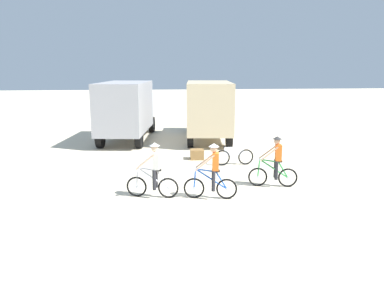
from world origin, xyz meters
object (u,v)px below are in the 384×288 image
at_px(box_truck_grey_hauler, 127,108).
at_px(supply_crate, 197,154).
at_px(bicycle_spare, 234,156).
at_px(cyclist_near_camera, 275,163).
at_px(box_truck_tan_camper, 208,107).
at_px(cyclist_orange_shirt, 154,172).
at_px(cyclist_cowboy_hat, 212,173).

bearing_deg(box_truck_grey_hauler, supply_crate, -55.68).
relative_size(bicycle_spare, supply_crate, 2.80).
bearing_deg(supply_crate, cyclist_near_camera, -62.42).
height_order(box_truck_tan_camper, supply_crate, box_truck_tan_camper).
relative_size(box_truck_tan_camper, bicycle_spare, 4.02).
distance_m(cyclist_orange_shirt, cyclist_cowboy_hat, 1.88).
height_order(box_truck_grey_hauler, cyclist_near_camera, box_truck_grey_hauler).
bearing_deg(box_truck_grey_hauler, cyclist_cowboy_hat, -72.21).
relative_size(box_truck_tan_camper, cyclist_cowboy_hat, 3.82).
bearing_deg(supply_crate, cyclist_orange_shirt, -111.22).
distance_m(box_truck_grey_hauler, cyclist_near_camera, 11.09).
height_order(cyclist_orange_shirt, cyclist_cowboy_hat, same).
height_order(cyclist_orange_shirt, supply_crate, cyclist_orange_shirt).
relative_size(box_truck_grey_hauler, supply_crate, 11.32).
height_order(box_truck_tan_camper, cyclist_cowboy_hat, box_truck_tan_camper).
bearing_deg(cyclist_near_camera, cyclist_orange_shirt, -170.29).
distance_m(cyclist_orange_shirt, cyclist_near_camera, 4.30).
xyz_separation_m(cyclist_orange_shirt, bicycle_spare, (3.44, 3.84, -0.45)).
bearing_deg(supply_crate, cyclist_cowboy_hat, -91.20).
relative_size(cyclist_orange_shirt, supply_crate, 2.95).
bearing_deg(bicycle_spare, cyclist_near_camera, -75.58).
bearing_deg(cyclist_cowboy_hat, bicycle_spare, 69.12).
xyz_separation_m(box_truck_tan_camper, cyclist_near_camera, (1.07, -9.15, -1.03)).
distance_m(cyclist_cowboy_hat, bicycle_spare, 4.46).
xyz_separation_m(bicycle_spare, supply_crate, (-1.47, 1.23, -0.17)).
bearing_deg(box_truck_tan_camper, bicycle_spare, -87.42).
bearing_deg(cyclist_orange_shirt, box_truck_tan_camper, 72.22).
xyz_separation_m(box_truck_tan_camper, cyclist_orange_shirt, (-3.17, -9.88, -1.03)).
bearing_deg(bicycle_spare, supply_crate, 140.01).
bearing_deg(bicycle_spare, box_truck_grey_hauler, 128.03).
bearing_deg(box_truck_grey_hauler, cyclist_near_camera, -58.67).
distance_m(cyclist_orange_shirt, supply_crate, 5.48).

